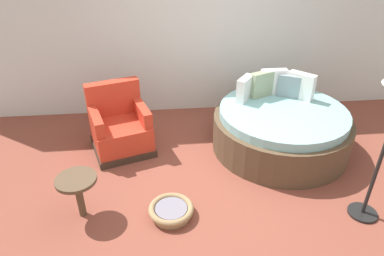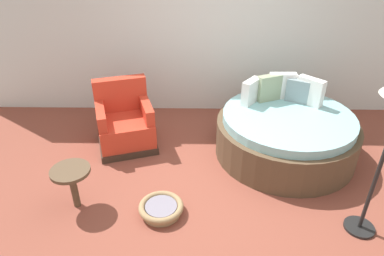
# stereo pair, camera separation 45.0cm
# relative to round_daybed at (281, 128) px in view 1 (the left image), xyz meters

# --- Properties ---
(ground_plane) EXTENTS (8.00, 8.00, 0.02)m
(ground_plane) POSITION_rel_round_daybed_xyz_m (-1.08, -0.72, -0.33)
(ground_plane) COLOR brown
(back_wall) EXTENTS (8.00, 0.12, 2.98)m
(back_wall) POSITION_rel_round_daybed_xyz_m (-1.08, 1.41, 1.17)
(back_wall) COLOR silver
(back_wall) RESTS_ON ground_plane
(round_daybed) EXTENTS (1.93, 1.93, 1.01)m
(round_daybed) POSITION_rel_round_daybed_xyz_m (0.00, 0.00, 0.00)
(round_daybed) COLOR brown
(round_daybed) RESTS_ON ground_plane
(red_armchair) EXTENTS (1.00, 1.00, 0.94)m
(red_armchair) POSITION_rel_round_daybed_xyz_m (-2.29, 0.22, 0.01)
(red_armchair) COLOR #38281E
(red_armchair) RESTS_ON ground_plane
(pet_basket) EXTENTS (0.51, 0.51, 0.13)m
(pet_basket) POSITION_rel_round_daybed_xyz_m (-1.64, -1.25, -0.25)
(pet_basket) COLOR #9E7F56
(pet_basket) RESTS_ON ground_plane
(side_table) EXTENTS (0.44, 0.44, 0.52)m
(side_table) POSITION_rel_round_daybed_xyz_m (-2.63, -1.13, 0.10)
(side_table) COLOR brown
(side_table) RESTS_ON ground_plane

